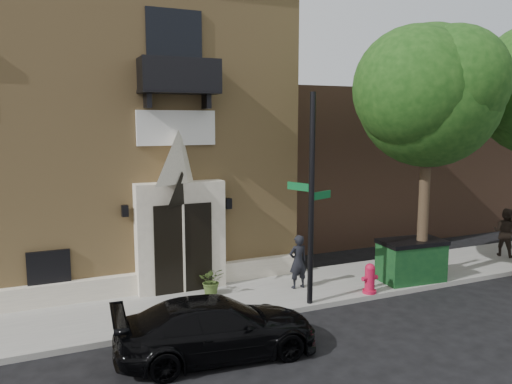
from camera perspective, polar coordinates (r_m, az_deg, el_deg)
ground at (r=13.18m, az=-0.81°, el=-14.62°), size 120.00×120.00×0.00m
sidewalk at (r=14.81m, az=0.50°, el=-11.70°), size 42.00×3.00×0.15m
church at (r=19.23m, az=-18.72°, el=6.32°), size 12.20×11.01×9.30m
neighbour_building at (r=26.31m, az=15.78°, el=3.69°), size 18.00×8.00×6.40m
street_tree_left at (r=15.81m, az=19.49°, el=10.45°), size 4.97×4.38×7.77m
black_sedan at (r=11.27m, az=-4.44°, el=-15.20°), size 4.57×2.17×1.29m
street_sign at (r=13.38m, az=6.33°, el=-0.87°), size 1.10×0.86×5.70m
fire_hydrant at (r=15.00m, az=12.87°, el=-9.61°), size 0.50×0.40×0.88m
dumpster at (r=16.39m, az=17.32°, el=-7.42°), size 2.06×1.27×1.30m
planter at (r=14.60m, az=-5.06°, el=-10.05°), size 0.88×0.82×0.80m
pedestrian_near at (r=15.00m, az=4.82°, el=-7.93°), size 0.60×0.40×1.62m
pedestrian_far at (r=20.57m, az=26.59°, el=-4.13°), size 0.92×1.03×1.78m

